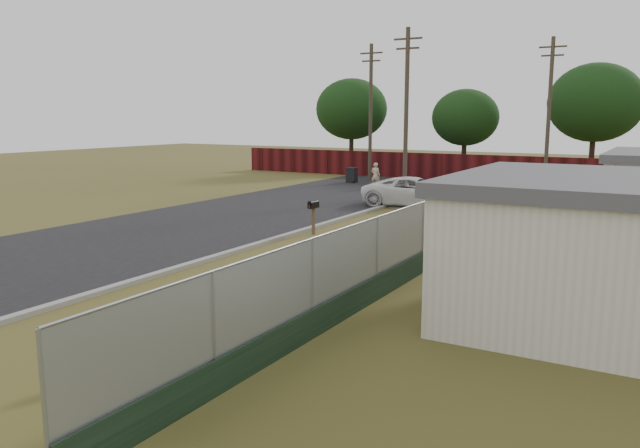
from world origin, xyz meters
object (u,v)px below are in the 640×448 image
Objects in this scene: trash_bin at (352,175)px; pickup_truck at (416,192)px; fire_hydrant at (113,351)px; pedestrian at (376,175)px; mailbox at (313,208)px.

pickup_truck is at bearing -46.80° from trash_bin.
fire_hydrant is 0.59× the size of pedestrian.
trash_bin is (-10.59, 29.52, 0.08)m from fire_hydrant.
mailbox reaches higher than fire_hydrant.
fire_hydrant is 21.60m from pickup_truck.
trash_bin reaches higher than fire_hydrant.
pedestrian is at bearing 106.39° from mailbox.
mailbox is at bearing 167.64° from pickup_truck.
mailbox is (-3.57, 12.68, 0.58)m from fire_hydrant.
fire_hydrant is at bearing -74.28° from mailbox.
pedestrian is 1.56× the size of trash_bin.
pickup_truck is (-2.96, 21.40, 0.28)m from fire_hydrant.
mailbox is 0.82× the size of pedestrian.
pedestrian is at bearing -38.21° from trash_bin.
pickup_truck reaches higher than fire_hydrant.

